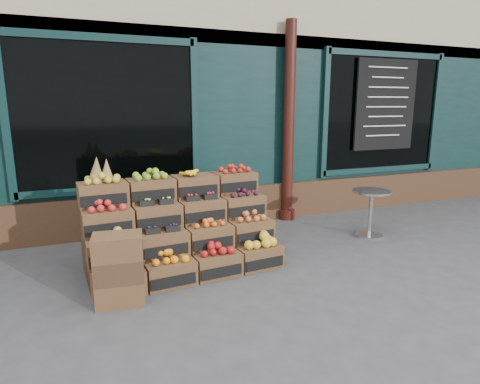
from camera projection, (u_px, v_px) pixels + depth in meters
name	position (u px, v px, depth m)	size (l,w,h in m)	color
ground	(279.00, 276.00, 4.56)	(60.00, 60.00, 0.00)	#404043
shop_facade	(173.00, 82.00, 8.69)	(12.00, 6.24, 4.80)	black
crate_display	(180.00, 232.00, 4.77)	(2.23, 1.21, 1.35)	brown
spare_crates	(119.00, 269.00, 3.87)	(0.50, 0.38, 0.70)	brown
bistro_table	(371.00, 208.00, 5.86)	(0.55, 0.55, 0.69)	silver
shopkeeper	(104.00, 159.00, 6.46)	(0.76, 0.50, 2.08)	#185520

